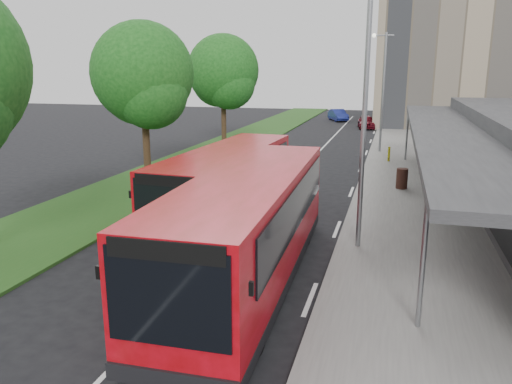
# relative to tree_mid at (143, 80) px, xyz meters

# --- Properties ---
(ground) EXTENTS (120.00, 120.00, 0.00)m
(ground) POSITION_rel_tree_mid_xyz_m (7.01, -9.05, -5.23)
(ground) COLOR black
(ground) RESTS_ON ground
(pavement) EXTENTS (5.00, 80.00, 0.15)m
(pavement) POSITION_rel_tree_mid_xyz_m (13.01, 10.95, -5.16)
(pavement) COLOR slate
(pavement) RESTS_ON ground
(grass_verge) EXTENTS (5.00, 80.00, 0.10)m
(grass_verge) POSITION_rel_tree_mid_xyz_m (0.01, 10.95, -5.18)
(grass_verge) COLOR #1D4C18
(grass_verge) RESTS_ON ground
(lane_centre_line) EXTENTS (0.12, 70.00, 0.01)m
(lane_centre_line) POSITION_rel_tree_mid_xyz_m (7.01, 5.95, -5.23)
(lane_centre_line) COLOR silver
(lane_centre_line) RESTS_ON ground
(kerb_dashes) EXTENTS (0.12, 56.00, 0.01)m
(kerb_dashes) POSITION_rel_tree_mid_xyz_m (10.31, 9.95, -5.23)
(kerb_dashes) COLOR silver
(kerb_dashes) RESTS_ON ground
(office_block) EXTENTS (22.00, 12.00, 18.00)m
(office_block) POSITION_rel_tree_mid_xyz_m (21.01, 32.95, 3.77)
(office_block) COLOR tan
(office_block) RESTS_ON ground
(tree_mid) EXTENTS (5.04, 5.04, 8.10)m
(tree_mid) POSITION_rel_tree_mid_xyz_m (0.00, 0.00, 0.00)
(tree_mid) COLOR black
(tree_mid) RESTS_ON ground
(tree_far) EXTENTS (5.13, 5.13, 8.25)m
(tree_far) POSITION_rel_tree_mid_xyz_m (-0.00, 12.00, 0.09)
(tree_far) COLOR black
(tree_far) RESTS_ON ground
(lamp_post_near) EXTENTS (1.44, 0.28, 8.00)m
(lamp_post_near) POSITION_rel_tree_mid_xyz_m (11.13, -7.05, -0.51)
(lamp_post_near) COLOR gray
(lamp_post_near) RESTS_ON pavement
(lamp_post_far) EXTENTS (1.44, 0.28, 8.00)m
(lamp_post_far) POSITION_rel_tree_mid_xyz_m (11.13, 12.95, -0.51)
(lamp_post_far) COLOR gray
(lamp_post_far) RESTS_ON pavement
(bus_main) EXTENTS (3.03, 10.82, 3.04)m
(bus_main) POSITION_rel_tree_mid_xyz_m (8.46, -10.39, -3.67)
(bus_main) COLOR red
(bus_main) RESTS_ON ground
(bus_second) EXTENTS (3.01, 9.98, 2.79)m
(bus_second) POSITION_rel_tree_mid_xyz_m (5.99, -4.97, -3.80)
(bus_second) COLOR red
(bus_second) RESTS_ON ground
(litter_bin) EXTENTS (0.55, 0.55, 0.98)m
(litter_bin) POSITION_rel_tree_mid_xyz_m (12.63, 1.70, -4.59)
(litter_bin) COLOR #371D16
(litter_bin) RESTS_ON pavement
(bollard) EXTENTS (0.19, 0.19, 0.91)m
(bollard) POSITION_rel_tree_mid_xyz_m (11.90, 9.10, -4.63)
(bollard) COLOR #F7F40D
(bollard) RESTS_ON pavement
(car_near) EXTENTS (2.02, 4.04, 1.32)m
(car_near) POSITION_rel_tree_mid_xyz_m (9.38, 28.18, -4.57)
(car_near) COLOR maroon
(car_near) RESTS_ON ground
(car_far) EXTENTS (2.85, 4.20, 1.31)m
(car_far) POSITION_rel_tree_mid_xyz_m (5.82, 34.93, -4.58)
(car_far) COLOR navy
(car_far) RESTS_ON ground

